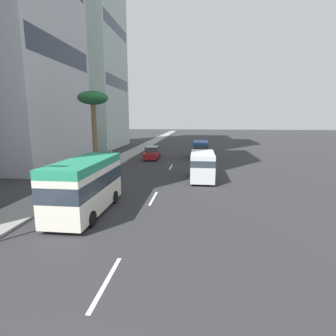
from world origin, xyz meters
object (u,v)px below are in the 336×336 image
at_px(van_fourth, 202,165).
at_px(minibus_third, 86,184).
at_px(pedestrian_mid_block, 43,180).
at_px(pedestrian_near_lamp, 112,157).
at_px(palm_tree, 93,103).
at_px(van_lead, 201,148).
at_px(car_second, 152,153).
at_px(pedestrian_by_tree, 82,166).

bearing_deg(van_fourth, minibus_third, 143.19).
xyz_separation_m(minibus_third, pedestrian_mid_block, (3.37, 4.81, -0.63)).
relative_size(minibus_third, pedestrian_near_lamp, 4.17).
distance_m(van_fourth, pedestrian_near_lamp, 12.38).
xyz_separation_m(pedestrian_near_lamp, palm_tree, (-4.64, 0.09, 6.05)).
relative_size(van_fourth, pedestrian_near_lamp, 3.16).
bearing_deg(pedestrian_mid_block, van_fourth, 56.05).
distance_m(pedestrian_mid_block, palm_tree, 9.79).
xyz_separation_m(van_lead, car_second, (-1.98, 6.71, -0.53)).
bearing_deg(palm_tree, pedestrian_by_tree, 158.07).
height_order(pedestrian_near_lamp, pedestrian_mid_block, pedestrian_mid_block).
distance_m(van_lead, minibus_third, 24.49).
height_order(minibus_third, pedestrian_near_lamp, minibus_third).
bearing_deg(van_fourth, van_lead, 0.20).
relative_size(car_second, pedestrian_near_lamp, 2.79).
bearing_deg(pedestrian_mid_block, pedestrian_near_lamp, 113.54).
relative_size(van_lead, car_second, 1.12).
xyz_separation_m(car_second, pedestrian_near_lamp, (-5.79, 3.88, 0.23)).
xyz_separation_m(car_second, pedestrian_by_tree, (-12.20, 4.69, 0.25)).
distance_m(minibus_third, pedestrian_mid_block, 5.90).
relative_size(pedestrian_by_tree, palm_tree, 0.20).
relative_size(van_lead, pedestrian_near_lamp, 3.13).
distance_m(van_fourth, pedestrian_by_tree, 11.46).
xyz_separation_m(car_second, minibus_third, (-21.50, 0.27, 0.96)).
relative_size(minibus_third, van_fourth, 1.32).
distance_m(van_lead, pedestrian_mid_block, 23.31).
distance_m(pedestrian_mid_block, pedestrian_by_tree, 5.94).
bearing_deg(van_fourth, palm_tree, 81.16).
height_order(van_lead, minibus_third, minibus_third).
xyz_separation_m(minibus_third, van_fourth, (9.39, -7.03, -0.31)).
relative_size(car_second, minibus_third, 0.67).
bearing_deg(palm_tree, pedestrian_near_lamp, -1.15).
bearing_deg(pedestrian_by_tree, palm_tree, -116.50).
height_order(van_lead, palm_tree, palm_tree).
xyz_separation_m(van_lead, van_fourth, (-14.08, -0.05, 0.11)).
distance_m(van_lead, pedestrian_by_tree, 18.20).
distance_m(minibus_third, van_fourth, 11.74).
xyz_separation_m(van_fourth, pedestrian_mid_block, (-6.03, 11.84, -0.31)).
bearing_deg(palm_tree, van_fourth, -98.84).
xyz_separation_m(pedestrian_mid_block, pedestrian_by_tree, (5.92, -0.39, -0.08)).
height_order(pedestrian_near_lamp, palm_tree, palm_tree).
bearing_deg(car_second, van_fourth, 29.19).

